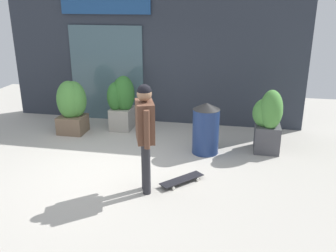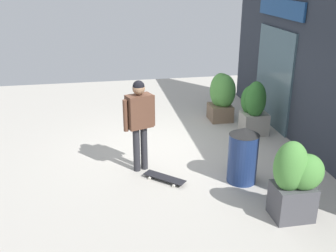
{
  "view_description": "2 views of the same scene",
  "coord_description": "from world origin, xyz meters",
  "px_view_note": "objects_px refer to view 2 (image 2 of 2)",
  "views": [
    {
      "loc": [
        2.12,
        -5.79,
        2.98
      ],
      "look_at": [
        1.01,
        -0.16,
        0.97
      ],
      "focal_mm": 39.28,
      "sensor_mm": 36.0,
      "label": 1
    },
    {
      "loc": [
        7.52,
        -1.36,
        3.58
      ],
      "look_at": [
        1.01,
        -0.16,
        0.97
      ],
      "focal_mm": 42.07,
      "sensor_mm": 36.0,
      "label": 2
    }
  ],
  "objects_px": {
    "skateboarder": "(139,116)",
    "skateboard": "(165,178)",
    "planter_box_left": "(294,177)",
    "planter_box_right": "(254,106)",
    "trash_bin": "(243,155)",
    "planter_box_mid": "(222,94)"
  },
  "relations": [
    {
      "from": "trash_bin",
      "to": "planter_box_right",
      "type": "bearing_deg",
      "value": 153.48
    },
    {
      "from": "planter_box_left",
      "to": "planter_box_right",
      "type": "bearing_deg",
      "value": 168.07
    },
    {
      "from": "planter_box_left",
      "to": "planter_box_mid",
      "type": "distance_m",
      "value": 4.38
    },
    {
      "from": "planter_box_left",
      "to": "planter_box_mid",
      "type": "xyz_separation_m",
      "value": [
        -4.37,
        0.26,
        -0.01
      ]
    },
    {
      "from": "planter_box_left",
      "to": "planter_box_mid",
      "type": "relative_size",
      "value": 1.06
    },
    {
      "from": "skateboard",
      "to": "trash_bin",
      "type": "xyz_separation_m",
      "value": [
        0.25,
        1.38,
        0.46
      ]
    },
    {
      "from": "skateboard",
      "to": "planter_box_left",
      "type": "height_order",
      "value": "planter_box_left"
    },
    {
      "from": "skateboarder",
      "to": "planter_box_mid",
      "type": "height_order",
      "value": "skateboarder"
    },
    {
      "from": "skateboard",
      "to": "trash_bin",
      "type": "height_order",
      "value": "trash_bin"
    },
    {
      "from": "planter_box_mid",
      "to": "skateboard",
      "type": "bearing_deg",
      "value": -34.47
    },
    {
      "from": "skateboarder",
      "to": "skateboard",
      "type": "height_order",
      "value": "skateboarder"
    },
    {
      "from": "planter_box_left",
      "to": "skateboarder",
      "type": "bearing_deg",
      "value": -133.65
    },
    {
      "from": "planter_box_mid",
      "to": "planter_box_right",
      "type": "bearing_deg",
      "value": 22.86
    },
    {
      "from": "skateboarder",
      "to": "skateboard",
      "type": "relative_size",
      "value": 2.4
    },
    {
      "from": "planter_box_left",
      "to": "trash_bin",
      "type": "bearing_deg",
      "value": -164.26
    },
    {
      "from": "skateboarder",
      "to": "trash_bin",
      "type": "relative_size",
      "value": 1.69
    },
    {
      "from": "skateboarder",
      "to": "trash_bin",
      "type": "xyz_separation_m",
      "value": [
        0.78,
        1.75,
        -0.57
      ]
    },
    {
      "from": "planter_box_left",
      "to": "planter_box_right",
      "type": "height_order",
      "value": "planter_box_left"
    },
    {
      "from": "skateboard",
      "to": "planter_box_right",
      "type": "height_order",
      "value": "planter_box_right"
    },
    {
      "from": "planter_box_right",
      "to": "trash_bin",
      "type": "distance_m",
      "value": 2.35
    },
    {
      "from": "planter_box_right",
      "to": "planter_box_mid",
      "type": "height_order",
      "value": "planter_box_right"
    },
    {
      "from": "skateboarder",
      "to": "planter_box_left",
      "type": "distance_m",
      "value": 2.93
    }
  ]
}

